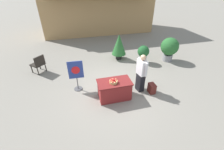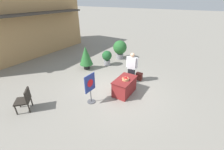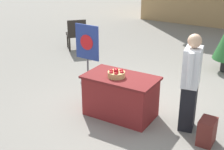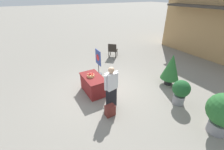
{
  "view_description": "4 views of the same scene",
  "coord_description": "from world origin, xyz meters",
  "px_view_note": "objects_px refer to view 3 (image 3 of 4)",
  "views": [
    {
      "loc": [
        -1.35,
        -5.02,
        4.04
      ],
      "look_at": [
        -0.02,
        0.02,
        0.74
      ],
      "focal_mm": 24.0,
      "sensor_mm": 36.0,
      "label": 1
    },
    {
      "loc": [
        -5.54,
        -3.17,
        4.14
      ],
      "look_at": [
        -0.2,
        0.1,
        0.88
      ],
      "focal_mm": 24.0,
      "sensor_mm": 36.0,
      "label": 2
    },
    {
      "loc": [
        2.43,
        -4.97,
        2.87
      ],
      "look_at": [
        -0.36,
        -0.32,
        0.68
      ],
      "focal_mm": 50.0,
      "sensor_mm": 36.0,
      "label": 3
    },
    {
      "loc": [
        5.05,
        -2.59,
        3.84
      ],
      "look_at": [
        0.36,
        0.18,
        0.86
      ],
      "focal_mm": 24.0,
      "sensor_mm": 36.0,
      "label": 4
    }
  ],
  "objects_px": {
    "backpack": "(207,132)",
    "poster_board": "(87,52)",
    "person_visitor": "(190,82)",
    "display_table": "(121,96)",
    "patio_chair": "(76,33)",
    "apple_basket": "(116,74)"
  },
  "relations": [
    {
      "from": "display_table",
      "to": "backpack",
      "type": "xyz_separation_m",
      "value": [
        1.61,
        -0.09,
        -0.18
      ]
    },
    {
      "from": "backpack",
      "to": "patio_chair",
      "type": "relative_size",
      "value": 0.45
    },
    {
      "from": "display_table",
      "to": "apple_basket",
      "type": "relative_size",
      "value": 4.25
    },
    {
      "from": "person_visitor",
      "to": "patio_chair",
      "type": "bearing_deg",
      "value": -41.18
    },
    {
      "from": "display_table",
      "to": "person_visitor",
      "type": "bearing_deg",
      "value": 9.79
    },
    {
      "from": "apple_basket",
      "to": "patio_chair",
      "type": "bearing_deg",
      "value": 136.72
    },
    {
      "from": "backpack",
      "to": "patio_chair",
      "type": "xyz_separation_m",
      "value": [
        -4.77,
        2.95,
        0.32
      ]
    },
    {
      "from": "display_table",
      "to": "poster_board",
      "type": "xyz_separation_m",
      "value": [
        -1.38,
        0.93,
        0.36
      ]
    },
    {
      "from": "apple_basket",
      "to": "patio_chair",
      "type": "relative_size",
      "value": 0.33
    },
    {
      "from": "display_table",
      "to": "person_visitor",
      "type": "relative_size",
      "value": 0.79
    },
    {
      "from": "display_table",
      "to": "patio_chair",
      "type": "relative_size",
      "value": 1.39
    },
    {
      "from": "apple_basket",
      "to": "backpack",
      "type": "relative_size",
      "value": 0.73
    },
    {
      "from": "backpack",
      "to": "poster_board",
      "type": "distance_m",
      "value": 3.21
    },
    {
      "from": "backpack",
      "to": "apple_basket",
      "type": "bearing_deg",
      "value": 178.99
    },
    {
      "from": "display_table",
      "to": "apple_basket",
      "type": "bearing_deg",
      "value": -131.64
    },
    {
      "from": "backpack",
      "to": "poster_board",
      "type": "height_order",
      "value": "poster_board"
    },
    {
      "from": "person_visitor",
      "to": "poster_board",
      "type": "height_order",
      "value": "person_visitor"
    },
    {
      "from": "person_visitor",
      "to": "display_table",
      "type": "bearing_deg",
      "value": 0.0
    },
    {
      "from": "backpack",
      "to": "person_visitor",
      "type": "bearing_deg",
      "value": 144.67
    },
    {
      "from": "display_table",
      "to": "patio_chair",
      "type": "distance_m",
      "value": 4.26
    },
    {
      "from": "person_visitor",
      "to": "poster_board",
      "type": "xyz_separation_m",
      "value": [
        -2.57,
        0.72,
        -0.09
      ]
    },
    {
      "from": "display_table",
      "to": "backpack",
      "type": "relative_size",
      "value": 3.11
    }
  ]
}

